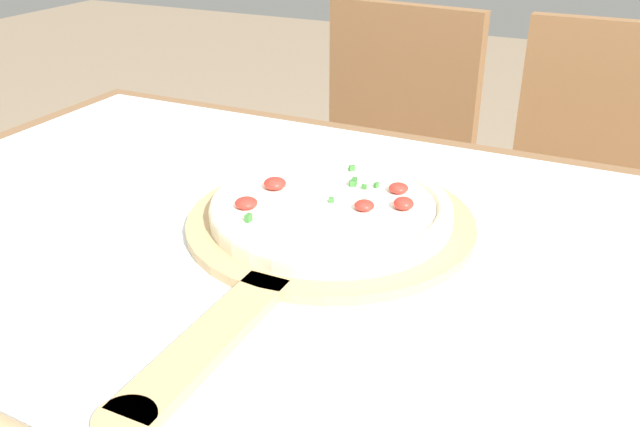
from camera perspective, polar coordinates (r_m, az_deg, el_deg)
The scene contains 6 objects.
dining_table at distance 0.81m, azimuth -2.45°, elevation -11.07°, with size 1.27×0.91×0.76m.
towel_cloth at distance 0.74m, azimuth -2.62°, elevation -4.00°, with size 1.19×0.83×0.00m.
pizza_peel at distance 0.79m, azimuth 0.10°, elevation -1.47°, with size 0.34×0.57×0.01m.
pizza at distance 0.80m, azimuth 0.92°, elevation 0.54°, with size 0.29×0.29×0.03m.
chair_left at distance 1.63m, azimuth 5.18°, elevation 3.61°, with size 0.44×0.44×0.89m.
chair_right at distance 1.54m, azimuth 21.87°, elevation 0.43°, with size 0.41×0.41×0.89m.
Camera 1 is at (0.31, -0.56, 1.14)m, focal length 38.00 mm.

